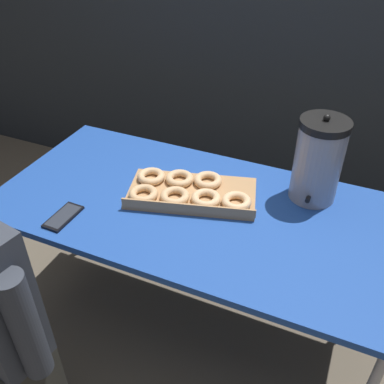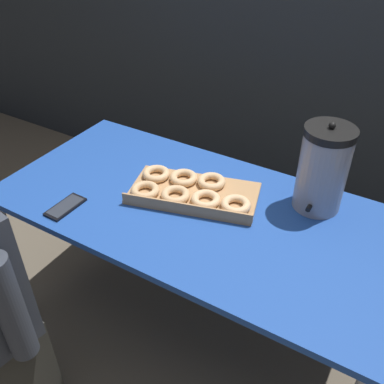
{
  "view_description": "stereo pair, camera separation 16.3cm",
  "coord_description": "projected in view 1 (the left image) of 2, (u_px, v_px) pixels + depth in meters",
  "views": [
    {
      "loc": [
        0.52,
        -1.21,
        1.78
      ],
      "look_at": [
        -0.01,
        0.0,
        0.81
      ],
      "focal_mm": 40.0,
      "sensor_mm": 36.0,
      "label": 1
    },
    {
      "loc": [
        0.66,
        -1.13,
        1.78
      ],
      "look_at": [
        -0.01,
        0.0,
        0.81
      ],
      "focal_mm": 40.0,
      "sensor_mm": 36.0,
      "label": 2
    }
  ],
  "objects": [
    {
      "name": "ground_plane",
      "position": [
        194.0,
        325.0,
        2.11
      ],
      "size": [
        12.0,
        12.0,
        0.0
      ],
      "primitive_type": "plane",
      "color": "brown"
    },
    {
      "name": "folding_table",
      "position": [
        195.0,
        214.0,
        1.69
      ],
      "size": [
        1.57,
        0.78,
        0.75
      ],
      "color": "#1E479E",
      "rests_on": "ground"
    },
    {
      "name": "donut_box",
      "position": [
        188.0,
        191.0,
        1.7
      ],
      "size": [
        0.56,
        0.39,
        0.05
      ],
      "rotation": [
        0.0,
        0.0,
        0.27
      ],
      "color": "tan",
      "rests_on": "folding_table"
    },
    {
      "name": "coffee_urn",
      "position": [
        318.0,
        160.0,
        1.61
      ],
      "size": [
        0.19,
        0.21,
        0.36
      ],
      "color": "#939399",
      "rests_on": "folding_table"
    },
    {
      "name": "cell_phone",
      "position": [
        63.0,
        217.0,
        1.6
      ],
      "size": [
        0.08,
        0.16,
        0.01
      ],
      "rotation": [
        0.0,
        0.0,
        -0.02
      ],
      "color": "black",
      "rests_on": "folding_table"
    }
  ]
}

